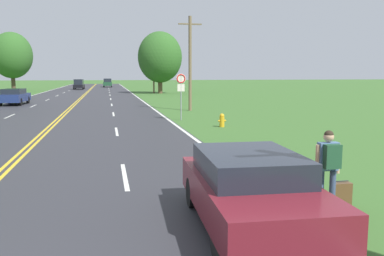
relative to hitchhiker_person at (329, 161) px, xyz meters
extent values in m
cube|color=silver|center=(-4.08, 3.51, -0.99)|extent=(0.12, 3.00, 0.00)
cube|color=silver|center=(-4.08, 12.51, -0.99)|extent=(0.12, 3.00, 0.00)
cube|color=silver|center=(-4.08, 21.51, -0.99)|extent=(0.12, 3.00, 0.00)
cube|color=silver|center=(-4.08, 30.51, -0.99)|extent=(0.12, 3.00, 0.00)
cube|color=silver|center=(-4.08, 39.51, -0.99)|extent=(0.12, 3.00, 0.00)
cube|color=silver|center=(-4.08, 48.51, -0.99)|extent=(0.12, 3.00, 0.00)
cube|color=silver|center=(-4.08, 57.51, -0.99)|extent=(0.12, 3.00, 0.00)
cube|color=silver|center=(-4.08, 66.51, -0.99)|extent=(0.12, 3.00, 0.00)
cube|color=silver|center=(-4.08, 75.51, -0.99)|extent=(0.12, 3.00, 0.00)
cube|color=silver|center=(-4.08, 84.51, -0.99)|extent=(0.12, 3.00, 0.00)
cube|color=silver|center=(-4.08, 93.51, -0.99)|extent=(0.12, 3.00, 0.00)
cube|color=silver|center=(-4.08, 102.51, -0.99)|extent=(0.12, 3.00, 0.00)
cube|color=silver|center=(-10.91, 21.51, -0.99)|extent=(0.12, 3.00, 0.00)
cube|color=silver|center=(-10.91, 30.51, -0.99)|extent=(0.12, 3.00, 0.00)
cube|color=silver|center=(-10.91, 39.51, -0.99)|extent=(0.12, 3.00, 0.00)
cube|color=silver|center=(-10.91, 48.51, -0.99)|extent=(0.12, 3.00, 0.00)
cube|color=silver|center=(-10.91, 57.51, -0.99)|extent=(0.12, 3.00, 0.00)
cube|color=silver|center=(-10.91, 66.51, -0.99)|extent=(0.12, 3.00, 0.00)
cube|color=silver|center=(-10.91, 75.51, -0.99)|extent=(0.12, 3.00, 0.00)
cube|color=silver|center=(-10.91, 84.51, -0.99)|extent=(0.12, 3.00, 0.00)
cube|color=silver|center=(-10.91, 93.51, -0.99)|extent=(0.12, 3.00, 0.00)
cube|color=silver|center=(-10.91, 102.51, -0.99)|extent=(0.12, 3.00, 0.00)
cylinder|color=#38476B|center=(-0.09, 0.12, -0.61)|extent=(0.13, 0.13, 0.79)
cylinder|color=#38476B|center=(0.09, -0.04, -0.61)|extent=(0.13, 0.13, 0.79)
cube|color=#4C6B93|center=(0.00, 0.04, 0.09)|extent=(0.43, 0.18, 0.59)
sphere|color=tan|center=(0.00, 0.04, 0.50)|extent=(0.21, 0.21, 0.21)
sphere|color=#2D2319|center=(0.00, 0.04, 0.54)|extent=(0.20, 0.20, 0.20)
cylinder|color=tan|center=(-0.24, 0.04, 0.03)|extent=(0.09, 0.09, 0.63)
cylinder|color=tan|center=(0.24, 0.04, 0.03)|extent=(0.09, 0.09, 0.63)
cube|color=#1E472D|center=(0.00, -0.13, 0.11)|extent=(0.34, 0.17, 0.50)
cube|color=brown|center=(0.35, 0.01, -0.75)|extent=(0.41, 0.17, 0.50)
cylinder|color=black|center=(0.35, 0.01, -0.46)|extent=(0.29, 0.03, 0.02)
cylinder|color=gold|center=(1.49, 13.22, -0.73)|extent=(0.27, 0.27, 0.54)
sphere|color=gold|center=(1.49, 13.22, -0.41)|extent=(0.25, 0.25, 0.25)
cylinder|color=gold|center=(1.66, 13.22, -0.67)|extent=(0.08, 0.09, 0.09)
cylinder|color=gold|center=(1.32, 13.22, -0.67)|extent=(0.08, 0.09, 0.09)
cylinder|color=gray|center=(-0.07, 16.88, 0.39)|extent=(0.07, 0.07, 2.79)
cylinder|color=silver|center=(-0.07, 16.86, 1.53)|extent=(0.60, 0.02, 0.60)
torus|color=red|center=(-0.07, 16.85, 1.53)|extent=(0.55, 0.07, 0.55)
cube|color=silver|center=(-0.07, 16.86, 0.98)|extent=(0.44, 0.02, 0.44)
cylinder|color=brown|center=(1.82, 23.31, 2.58)|extent=(0.24, 0.24, 7.17)
cube|color=brown|center=(1.82, 23.31, 5.57)|extent=(1.80, 0.12, 0.10)
cylinder|color=brown|center=(2.36, 52.74, 3.27)|extent=(0.24, 0.24, 8.55)
cube|color=brown|center=(2.36, 52.74, 6.94)|extent=(1.80, 0.12, 0.10)
cylinder|color=brown|center=(3.27, 52.38, 0.27)|extent=(0.64, 0.64, 2.56)
ellipsoid|color=#2D5B23|center=(3.27, 52.38, 4.29)|extent=(6.45, 6.45, 7.42)
cylinder|color=#473828|center=(-19.80, 65.63, 0.56)|extent=(0.67, 0.67, 3.12)
ellipsoid|color=#2D5B23|center=(-19.80, 65.63, 4.94)|extent=(6.65, 6.65, 7.65)
cylinder|color=black|center=(-1.16, -2.10, -0.69)|extent=(0.23, 0.64, 0.63)
cylinder|color=black|center=(-2.91, -2.01, -0.69)|extent=(0.23, 0.64, 0.63)
cylinder|color=black|center=(-1.04, 0.53, -0.69)|extent=(0.23, 0.64, 0.63)
cylinder|color=black|center=(-2.78, 0.61, -0.69)|extent=(0.23, 0.64, 0.63)
cube|color=maroon|center=(-1.97, -0.74, -0.40)|extent=(2.15, 4.33, 0.64)
cube|color=#1E232D|center=(-1.96, -0.57, 0.14)|extent=(1.82, 2.41, 0.45)
cylinder|color=black|center=(-13.67, 34.19, -0.66)|extent=(0.23, 0.70, 0.70)
cylinder|color=black|center=(-11.98, 34.12, -0.66)|extent=(0.23, 0.70, 0.70)
cylinder|color=black|center=(-13.80, 31.26, -0.66)|extent=(0.23, 0.70, 0.70)
cylinder|color=black|center=(-12.11, 31.19, -0.66)|extent=(0.23, 0.70, 0.70)
cube|color=navy|center=(-12.89, 32.69, -0.34)|extent=(2.10, 4.81, 0.70)
cube|color=#1E232D|center=(-12.90, 32.50, 0.24)|extent=(1.78, 2.67, 0.47)
cylinder|color=black|center=(-10.37, 74.01, -0.68)|extent=(0.22, 0.65, 0.64)
cylinder|color=black|center=(-8.77, 73.97, -0.68)|extent=(0.22, 0.65, 0.64)
cylinder|color=black|center=(-10.46, 71.06, -0.68)|extent=(0.22, 0.65, 0.64)
cylinder|color=black|center=(-8.85, 71.01, -0.68)|extent=(0.22, 0.65, 0.64)
cube|color=black|center=(-9.61, 72.51, -0.42)|extent=(1.94, 4.82, 0.59)
cube|color=#1E232D|center=(-9.61, 72.51, 0.38)|extent=(1.68, 3.38, 1.00)
cylinder|color=black|center=(-3.45, 83.56, -0.64)|extent=(0.22, 0.73, 0.72)
cylinder|color=black|center=(-5.10, 83.60, -0.64)|extent=(0.22, 0.73, 0.72)
cylinder|color=black|center=(-3.38, 86.34, -0.64)|extent=(0.22, 0.73, 0.72)
cylinder|color=black|center=(-5.03, 86.38, -0.64)|extent=(0.22, 0.73, 0.72)
cube|color=#1E472D|center=(-4.24, 84.97, -0.27)|extent=(1.97, 4.53, 0.82)
cube|color=#1E232D|center=(-4.24, 84.97, 0.51)|extent=(1.71, 3.18, 0.74)
camera|label=1|loc=(-4.51, -7.55, 1.79)|focal=38.00mm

